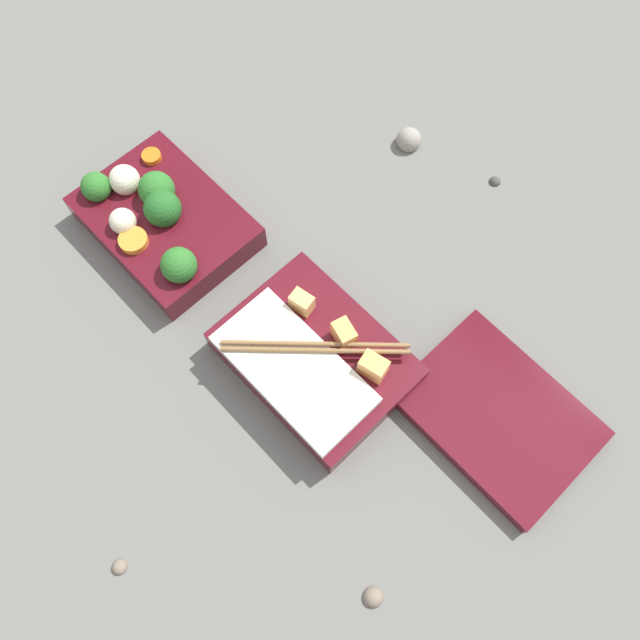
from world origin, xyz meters
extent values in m
plane|color=slate|center=(0.00, 0.00, 0.00)|extent=(3.00, 3.00, 0.00)
cube|color=#510F19|center=(-0.13, 0.01, 0.02)|extent=(0.19, 0.14, 0.04)
sphere|color=#2D7028|center=(-0.16, 0.02, 0.05)|extent=(0.04, 0.04, 0.04)
sphere|color=#236023|center=(-0.13, 0.01, 0.05)|extent=(0.04, 0.04, 0.04)
sphere|color=#2D7028|center=(-0.21, -0.03, 0.05)|extent=(0.03, 0.03, 0.03)
sphere|color=#2D7028|center=(-0.06, -0.02, 0.05)|extent=(0.04, 0.04, 0.04)
cylinder|color=orange|center=(-0.12, -0.04, 0.04)|extent=(0.04, 0.04, 0.01)
cylinder|color=orange|center=(-0.20, 0.04, 0.04)|extent=(0.03, 0.03, 0.01)
sphere|color=beige|center=(-0.19, 0.00, 0.05)|extent=(0.04, 0.04, 0.04)
sphere|color=beige|center=(-0.15, -0.03, 0.04)|extent=(0.03, 0.03, 0.03)
cube|color=#510F19|center=(0.11, 0.02, 0.02)|extent=(0.19, 0.14, 0.04)
cube|color=silver|center=(0.11, -0.01, 0.04)|extent=(0.17, 0.08, 0.01)
cube|color=#EAB266|center=(0.06, 0.04, 0.05)|extent=(0.03, 0.02, 0.02)
cube|color=#F4A356|center=(0.12, 0.05, 0.05)|extent=(0.03, 0.02, 0.03)
cube|color=#F4A356|center=(0.17, 0.04, 0.05)|extent=(0.03, 0.02, 0.03)
sphere|color=#381942|center=(0.16, 0.05, 0.04)|extent=(0.02, 0.02, 0.02)
cylinder|color=olive|center=(0.11, 0.01, 0.05)|extent=(0.14, 0.14, 0.01)
cylinder|color=olive|center=(0.11, 0.02, 0.05)|extent=(0.14, 0.14, 0.01)
cube|color=#510F19|center=(0.28, 0.11, 0.01)|extent=(0.19, 0.14, 0.02)
sphere|color=#474442|center=(0.09, 0.34, 0.00)|extent=(0.01, 0.01, 0.01)
sphere|color=#7A6B5B|center=(0.13, -0.26, 0.00)|extent=(0.02, 0.02, 0.02)
sphere|color=gray|center=(-0.02, 0.30, 0.01)|extent=(0.03, 0.03, 0.03)
sphere|color=#7A6B5B|center=(0.32, -0.11, 0.00)|extent=(0.02, 0.02, 0.02)
camera|label=1|loc=(0.27, -0.13, 0.65)|focal=35.00mm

